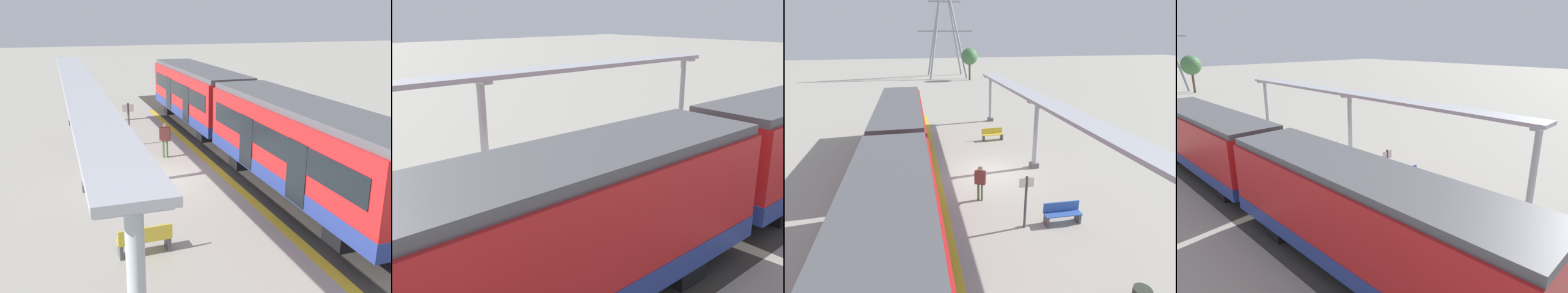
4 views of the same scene
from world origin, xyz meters
TOP-DOWN VIEW (x-y plane):
  - ground_plane at (0.00, 0.00)m, footprint 176.00×176.00m
  - tactile_edge_strip at (-2.89, 0.00)m, footprint 0.36×27.21m
  - trackbed at (-4.67, 0.00)m, footprint 3.20×39.21m
  - train_near_carriage at (-4.67, -8.57)m, footprint 2.65×11.18m
  - train_far_carriage at (-4.67, 3.20)m, footprint 2.65×11.18m
  - canopy_pillar_nearest at (2.62, -10.83)m, footprint 1.10×0.44m
  - canopy_pillar_second at (2.62, 0.23)m, footprint 1.10×0.44m
  - canopy_beam at (2.62, -0.11)m, footprint 1.20×22.24m
  - bench_near_end at (1.66, -5.23)m, footprint 1.52×0.50m
  - bench_mid_platform at (1.51, 5.49)m, footprint 1.51×0.49m
  - trash_bin at (1.70, -9.79)m, footprint 0.48×0.48m
  - platform_info_sign at (0.09, -5.25)m, footprint 0.56×0.10m
  - passenger_waiting_near_edge at (-1.17, -2.79)m, footprint 0.53×0.40m

SIDE VIEW (x-z plane):
  - ground_plane at x=0.00m, z-range 0.00..0.00m
  - trackbed at x=-4.67m, z-range 0.00..0.01m
  - tactile_edge_strip at x=-2.89m, z-range 0.00..0.01m
  - bench_near_end at x=1.66m, z-range 0.01..0.87m
  - bench_mid_platform at x=1.51m, z-range 0.01..0.87m
  - trash_bin at x=1.70m, z-range 0.00..0.89m
  - passenger_waiting_near_edge at x=-1.17m, z-range 0.21..1.89m
  - platform_info_sign at x=0.09m, z-range 0.23..2.43m
  - train_near_carriage at x=-4.67m, z-range 0.09..3.57m
  - train_far_carriage at x=-4.67m, z-range 0.09..3.57m
  - canopy_pillar_nearest at x=2.62m, z-range 0.03..3.90m
  - canopy_pillar_second at x=2.62m, z-range 0.03..3.90m
  - canopy_beam at x=2.62m, z-range 3.87..4.03m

